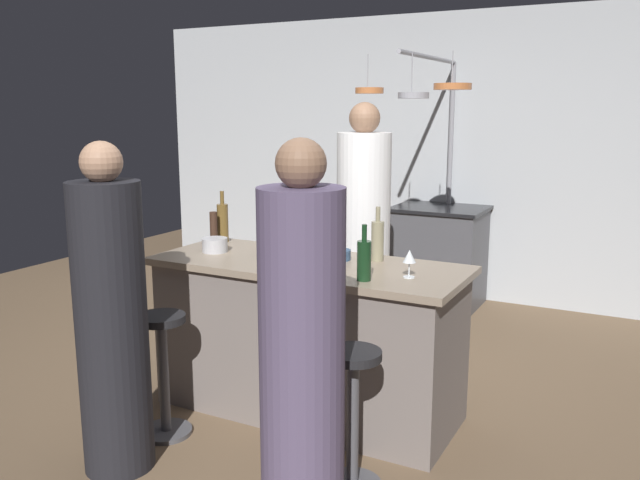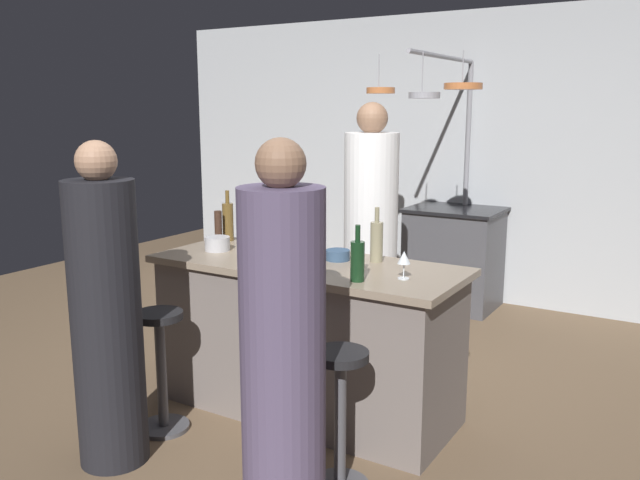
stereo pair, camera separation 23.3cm
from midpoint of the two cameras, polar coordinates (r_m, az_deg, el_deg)
ground_plane at (r=4.05m, az=0.56°, el=-14.40°), size 9.00×9.00×0.00m
back_wall at (r=6.28m, az=14.06°, el=6.84°), size 6.40×0.16×2.60m
kitchen_island at (r=3.87m, az=0.58°, el=-8.36°), size 1.80×0.72×0.90m
stove_range at (r=6.03m, az=12.54°, el=-1.48°), size 0.80×0.64×0.89m
chef at (r=4.70m, az=5.79°, el=-0.05°), size 0.38×0.38×1.80m
bar_stool_left at (r=3.75m, az=-11.80°, el=-10.56°), size 0.28×0.28×0.68m
guest_left at (r=3.37m, az=-16.07°, el=-6.55°), size 0.34×0.34×1.61m
bar_stool_right at (r=3.14m, az=3.94°, el=-14.77°), size 0.28×0.28×0.68m
guest_right at (r=2.71m, az=-0.72°, el=-10.19°), size 0.35×0.35×1.65m
overhead_pot_rack at (r=5.40m, az=11.81°, el=10.20°), size 0.89×1.38×2.17m
potted_plant at (r=5.98m, az=-8.84°, el=-2.93°), size 0.36×0.36×0.52m
pepper_mill at (r=4.27m, az=-7.23°, el=1.10°), size 0.05×0.05×0.21m
wine_bottle_white at (r=3.75m, az=6.68°, el=-0.07°), size 0.07×0.07×0.31m
wine_bottle_amber at (r=4.34m, az=-6.43°, el=1.64°), size 0.07×0.07×0.33m
wine_bottle_red at (r=3.32m, az=5.26°, el=-1.74°), size 0.07×0.07×0.29m
wine_bottle_green at (r=3.89m, az=-2.99°, el=0.27°), size 0.07×0.07×0.29m
wine_glass_by_chef at (r=3.39m, az=9.22°, el=-1.64°), size 0.07×0.07×0.15m
wine_glass_near_left_guest at (r=3.49m, az=1.45°, el=-1.12°), size 0.07×0.07×0.15m
mixing_bowl_blue at (r=3.79m, az=3.30°, el=-1.31°), size 0.14×0.14×0.06m
mixing_bowl_steel at (r=4.06m, az=-7.23°, el=-0.32°), size 0.15×0.15×0.08m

